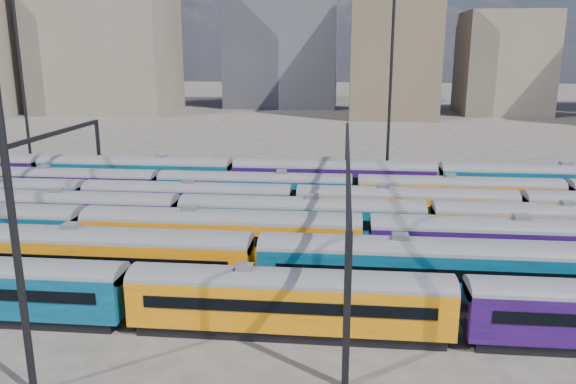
# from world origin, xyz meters

# --- Properties ---
(ground) EXTENTS (500.00, 500.00, 0.00)m
(ground) POSITION_xyz_m (0.00, 0.00, 0.00)
(ground) COLOR #413C37
(ground) RESTS_ON ground
(rake_0) EXTENTS (95.25, 2.79, 4.69)m
(rake_0) POSITION_xyz_m (6.76, -15.00, 2.46)
(rake_0) COLOR black
(rake_0) RESTS_ON ground
(rake_1) EXTENTS (127.52, 3.11, 5.24)m
(rake_1) POSITION_xyz_m (4.00, -10.00, 2.75)
(rake_1) COLOR black
(rake_1) RESTS_ON ground
(rake_2) EXTENTS (129.15, 3.15, 5.31)m
(rake_2) POSITION_xyz_m (-10.20, -5.00, 2.79)
(rake_2) COLOR black
(rake_2) RESTS_ON ground
(rake_3) EXTENTS (144.96, 3.03, 5.10)m
(rake_3) POSITION_xyz_m (-14.52, 0.00, 2.68)
(rake_3) COLOR black
(rake_3) RESTS_ON ground
(rake_4) EXTENTS (99.80, 2.92, 4.92)m
(rake_4) POSITION_xyz_m (-4.81, 5.00, 2.58)
(rake_4) COLOR black
(rake_4) RESTS_ON ground
(rake_5) EXTENTS (120.08, 2.93, 4.93)m
(rake_5) POSITION_xyz_m (10.85, 10.00, 2.59)
(rake_5) COLOR black
(rake_5) RESTS_ON ground
(rake_6) EXTENTS (110.39, 3.23, 5.45)m
(rake_6) POSITION_xyz_m (-13.61, 15.00, 2.86)
(rake_6) COLOR black
(rake_6) RESTS_ON ground
(gantry_2) EXTENTS (0.35, 40.35, 8.03)m
(gantry_2) POSITION_xyz_m (10.00, 0.00, 6.79)
(gantry_2) COLOR black
(gantry_2) RESTS_ON ground
(mast_1) EXTENTS (1.40, 0.50, 25.60)m
(mast_1) POSITION_xyz_m (-30.00, 22.00, 13.97)
(mast_1) COLOR black
(mast_1) RESTS_ON ground
(mast_3) EXTENTS (1.40, 0.50, 25.60)m
(mast_3) POSITION_xyz_m (15.00, 24.00, 13.97)
(mast_3) COLOR black
(mast_3) RESTS_ON ground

